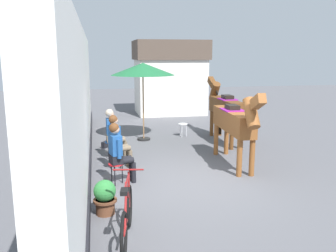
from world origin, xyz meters
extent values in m
plane|color=#56565B|center=(0.00, 3.00, 0.00)|extent=(40.00, 40.00, 0.00)
cube|color=white|center=(-2.55, 1.50, 1.70)|extent=(0.30, 14.00, 3.40)
cube|color=black|center=(-2.53, 1.50, 0.18)|extent=(0.34, 14.00, 0.36)
cube|color=silver|center=(1.40, 9.62, 1.30)|extent=(3.20, 2.40, 2.60)
cube|color=brown|center=(1.40, 9.62, 3.05)|extent=(3.40, 2.60, 0.90)
cylinder|color=red|center=(-1.80, 0.09, 0.46)|extent=(0.34, 0.34, 0.03)
cylinder|color=black|center=(-1.67, 0.13, 0.22)|extent=(0.02, 0.02, 0.45)
cylinder|color=black|center=(-1.90, 0.19, 0.22)|extent=(0.02, 0.02, 0.45)
cylinder|color=black|center=(-1.84, -0.04, 0.22)|extent=(0.02, 0.02, 0.45)
cube|color=black|center=(-1.80, 0.09, 0.58)|extent=(0.31, 0.37, 0.20)
cube|color=#1E4C8C|center=(-1.80, 0.09, 0.90)|extent=(0.30, 0.38, 0.44)
sphere|color=tan|center=(-1.80, 0.09, 1.25)|extent=(0.20, 0.20, 0.20)
sphere|color=#593319|center=(-1.82, 0.09, 1.28)|extent=(0.22, 0.22, 0.22)
cylinder|color=black|center=(-1.64, 0.22, 0.53)|extent=(0.40, 0.22, 0.13)
cylinder|color=black|center=(-1.45, 0.26, 0.23)|extent=(0.11, 0.11, 0.46)
cylinder|color=black|center=(-1.60, 0.06, 0.53)|extent=(0.40, 0.22, 0.13)
cylinder|color=black|center=(-1.41, 0.11, 0.23)|extent=(0.11, 0.11, 0.46)
cylinder|color=#1E4C8C|center=(-1.83, 0.29, 0.85)|extent=(0.09, 0.09, 0.42)
cylinder|color=#1E4C8C|center=(-1.73, -0.10, 0.85)|extent=(0.09, 0.09, 0.42)
cylinder|color=black|center=(-1.77, 1.15, 0.46)|extent=(0.34, 0.34, 0.03)
cylinder|color=black|center=(-1.63, 1.19, 0.22)|extent=(0.02, 0.02, 0.45)
cylinder|color=black|center=(-1.87, 1.25, 0.22)|extent=(0.02, 0.02, 0.45)
cylinder|color=black|center=(-1.80, 1.02, 0.22)|extent=(0.02, 0.02, 0.45)
cube|color=brown|center=(-1.77, 1.15, 0.58)|extent=(0.32, 0.38, 0.20)
cube|color=#1E4C8C|center=(-1.77, 1.15, 0.90)|extent=(0.31, 0.39, 0.44)
sphere|color=tan|center=(-1.77, 1.15, 1.25)|extent=(0.20, 0.20, 0.20)
sphere|color=#593319|center=(-1.79, 1.15, 1.28)|extent=(0.22, 0.22, 0.22)
cylinder|color=brown|center=(-1.61, 1.29, 0.53)|extent=(0.40, 0.23, 0.13)
cylinder|color=brown|center=(-1.43, 1.34, 0.23)|extent=(0.11, 0.11, 0.46)
cylinder|color=brown|center=(-1.56, 1.13, 0.53)|extent=(0.40, 0.23, 0.13)
cylinder|color=brown|center=(-1.38, 1.19, 0.23)|extent=(0.11, 0.11, 0.46)
cylinder|color=#1E4C8C|center=(-1.81, 1.35, 0.85)|extent=(0.09, 0.09, 0.42)
cylinder|color=#1E4C8C|center=(-1.69, 0.97, 0.85)|extent=(0.09, 0.09, 0.42)
cylinder|color=#194C99|center=(-1.81, 2.18, 0.46)|extent=(0.34, 0.34, 0.03)
cylinder|color=black|center=(-1.67, 2.19, 0.22)|extent=(0.02, 0.02, 0.45)
cylinder|color=black|center=(-1.89, 2.30, 0.22)|extent=(0.02, 0.02, 0.45)
cylinder|color=black|center=(-1.87, 2.06, 0.22)|extent=(0.02, 0.02, 0.45)
cube|color=brown|center=(-1.81, 2.18, 0.58)|extent=(0.26, 0.33, 0.20)
cube|color=#1E4C8C|center=(-1.81, 2.18, 0.90)|extent=(0.24, 0.35, 0.44)
sphere|color=tan|center=(-1.81, 2.18, 1.25)|extent=(0.20, 0.20, 0.20)
sphere|color=#B2A38E|center=(-1.83, 2.18, 1.28)|extent=(0.22, 0.22, 0.22)
cylinder|color=brown|center=(-1.63, 2.27, 0.53)|extent=(0.39, 0.15, 0.13)
cylinder|color=brown|center=(-1.44, 2.28, 0.23)|extent=(0.11, 0.11, 0.46)
cylinder|color=brown|center=(-1.62, 2.11, 0.53)|extent=(0.39, 0.15, 0.13)
cylinder|color=brown|center=(-1.43, 2.12, 0.23)|extent=(0.11, 0.11, 0.46)
cylinder|color=#1E4C8C|center=(-1.80, 2.38, 0.85)|extent=(0.09, 0.09, 0.42)
cylinder|color=#1E4C8C|center=(-1.78, 1.98, 0.85)|extent=(0.09, 0.09, 0.42)
cube|color=brown|center=(1.28, 1.00, 1.16)|extent=(0.54, 2.22, 0.52)
cylinder|color=brown|center=(1.39, 0.01, 0.45)|extent=(0.13, 0.13, 0.90)
cylinder|color=brown|center=(1.08, 0.02, 0.45)|extent=(0.13, 0.13, 0.90)
cylinder|color=brown|center=(1.48, 1.95, 0.45)|extent=(0.13, 0.13, 0.90)
cylinder|color=brown|center=(1.17, 1.96, 0.45)|extent=(0.13, 0.13, 0.90)
cylinder|color=brown|center=(1.22, -0.20, 1.55)|extent=(0.31, 0.64, 0.73)
cube|color=brown|center=(1.21, -0.54, 1.86)|extent=(0.20, 0.54, 0.40)
cube|color=black|center=(1.22, -0.18, 1.69)|extent=(0.07, 0.63, 0.48)
cylinder|color=black|center=(1.33, 2.13, 0.89)|extent=(0.10, 0.10, 0.65)
cube|color=#8C1E8C|center=(1.28, 1.10, 1.44)|extent=(0.53, 0.62, 0.03)
cube|color=black|center=(1.28, 1.10, 1.51)|extent=(0.30, 0.45, 0.12)
cube|color=brown|center=(1.97, 3.36, 1.16)|extent=(0.45, 2.20, 0.52)
cylinder|color=brown|center=(1.82, 4.34, 0.45)|extent=(0.13, 0.13, 0.90)
cylinder|color=brown|center=(2.13, 4.34, 0.45)|extent=(0.13, 0.13, 0.90)
cylinder|color=brown|center=(1.81, 2.40, 0.45)|extent=(0.13, 0.13, 0.90)
cylinder|color=brown|center=(2.12, 2.40, 0.45)|extent=(0.13, 0.13, 0.90)
cylinder|color=brown|center=(1.98, 4.56, 1.55)|extent=(0.28, 0.63, 0.73)
cube|color=brown|center=(1.98, 4.90, 1.86)|extent=(0.18, 0.53, 0.40)
cube|color=black|center=(1.98, 4.54, 1.69)|extent=(0.04, 0.63, 0.48)
cylinder|color=black|center=(1.97, 2.22, 0.89)|extent=(0.10, 0.10, 0.65)
cube|color=#8C1E8C|center=(1.97, 3.26, 1.44)|extent=(0.50, 0.60, 0.03)
cube|color=black|center=(1.97, 3.26, 1.51)|extent=(0.28, 0.44, 0.12)
cylinder|color=brown|center=(-2.09, -1.43, 0.14)|extent=(0.34, 0.34, 0.28)
cylinder|color=brown|center=(-2.09, -1.43, 0.26)|extent=(0.43, 0.43, 0.04)
sphere|color=#2D7A38|center=(-2.09, -1.43, 0.44)|extent=(0.40, 0.40, 0.40)
torus|color=black|center=(-1.71, -1.98, 0.36)|extent=(0.17, 0.71, 0.71)
torus|color=black|center=(-1.88, -3.01, 0.36)|extent=(0.17, 0.71, 0.71)
cylinder|color=maroon|center=(-1.76, -2.26, 0.67)|extent=(0.12, 0.50, 0.60)
cylinder|color=maroon|center=(-1.82, -2.66, 0.64)|extent=(0.10, 0.36, 0.55)
cylinder|color=maroon|center=(-1.78, -2.42, 0.93)|extent=(0.17, 0.80, 0.09)
cylinder|color=maroon|center=(-1.84, -2.75, 0.37)|extent=(0.12, 0.52, 0.06)
cylinder|color=maroon|center=(-1.71, -2.00, 0.66)|extent=(0.05, 0.09, 0.60)
cylinder|color=maroon|center=(-1.72, -2.03, 1.01)|extent=(0.50, 0.11, 0.03)
cube|color=black|center=(-1.85, -2.82, 0.95)|extent=(0.13, 0.21, 0.06)
cylinder|color=black|center=(-0.63, 4.18, 0.03)|extent=(0.44, 0.44, 0.06)
cylinder|color=olive|center=(-0.63, 4.18, 1.10)|extent=(0.04, 0.04, 2.20)
cone|color=#1E6638|center=(-0.63, 4.18, 2.38)|extent=(2.10, 2.10, 0.40)
cylinder|color=white|center=(0.80, 4.44, 0.45)|extent=(0.32, 0.32, 0.03)
cylinder|color=silver|center=(0.93, 4.44, 0.22)|extent=(0.02, 0.02, 0.43)
cylinder|color=silver|center=(0.73, 4.55, 0.22)|extent=(0.02, 0.02, 0.43)
cylinder|color=silver|center=(0.73, 4.33, 0.22)|extent=(0.02, 0.02, 0.43)
cube|color=black|center=(-1.95, 3.38, 0.10)|extent=(0.25, 0.30, 0.20)
camera|label=1|loc=(-2.20, -7.65, 2.84)|focal=38.59mm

